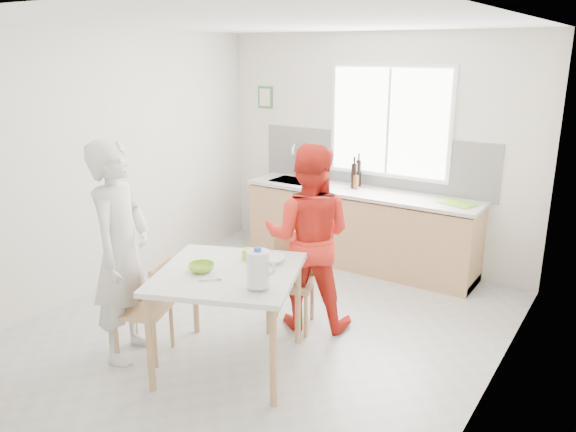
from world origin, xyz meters
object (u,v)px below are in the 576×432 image
person_red (309,237)px  chair_left (150,305)px  dining_table (228,281)px  chair_far (292,276)px  milk_jug (259,268)px  wine_bottle_b (354,176)px  person_white (121,252)px  wine_bottle_a (358,173)px  bowl_white (272,260)px  bowl_green (201,268)px

person_red → chair_left: bearing=35.7°
dining_table → person_red: bearing=81.2°
chair_far → milk_jug: 1.21m
wine_bottle_b → person_white: bearing=-101.0°
chair_far → wine_bottle_b: bearing=77.5°
wine_bottle_a → dining_table: bearing=-84.7°
bowl_white → wine_bottle_a: wine_bottle_a is taller
person_white → milk_jug: size_ratio=6.23×
dining_table → milk_jug: size_ratio=4.73×
dining_table → person_white: person_white is taller
bowl_green → bowl_white: size_ratio=1.00×
chair_far → chair_left: bearing=-141.7°
milk_jug → wine_bottle_a: bearing=81.2°
bowl_green → wine_bottle_b: size_ratio=0.68×
milk_jug → dining_table: bearing=139.0°
chair_left → chair_far: chair_far is taller
bowl_green → bowl_white: (0.36, 0.46, -0.01)m
dining_table → milk_jug: bearing=-19.5°
chair_far → person_red: person_red is taller
chair_left → person_red: (0.79, 1.22, 0.39)m
dining_table → wine_bottle_b: 2.71m
chair_far → bowl_green: 1.09m
wine_bottle_a → chair_left: bearing=-97.1°
chair_left → person_white: (-0.20, -0.08, 0.45)m
chair_far → bowl_green: bowl_green is taller
chair_far → dining_table: bearing=-113.2°
person_red → person_white: bearing=31.3°
person_white → bowl_green: (0.67, 0.21, -0.06)m
milk_jug → wine_bottle_a: size_ratio=0.92×
wine_bottle_b → person_red: bearing=-76.6°
person_white → wine_bottle_a: person_white is taller
bowl_green → wine_bottle_b: 2.80m
bowl_green → milk_jug: size_ratio=0.69×
chair_far → bowl_green: (-0.20, -1.01, 0.38)m
dining_table → milk_jug: (0.40, -0.14, 0.24)m
chair_far → bowl_green: bearing=-122.4°
person_white → bowl_green: 0.71m
bowl_white → wine_bottle_b: 2.38m
wine_bottle_a → milk_jug: bearing=-77.3°
dining_table → person_white: bearing=-158.6°
chair_left → wine_bottle_b: 3.01m
chair_left → milk_jug: 1.17m
bowl_white → wine_bottle_b: bearing=100.7°
chair_left → bowl_white: bearing=104.2°
chair_far → wine_bottle_a: 2.02m
bowl_white → wine_bottle_b: size_ratio=0.67×
dining_table → chair_left: size_ratio=1.64×
bowl_white → person_white: bearing=-146.8°
person_white → wine_bottle_a: bearing=-32.0°
chair_left → chair_far: bearing=128.3°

